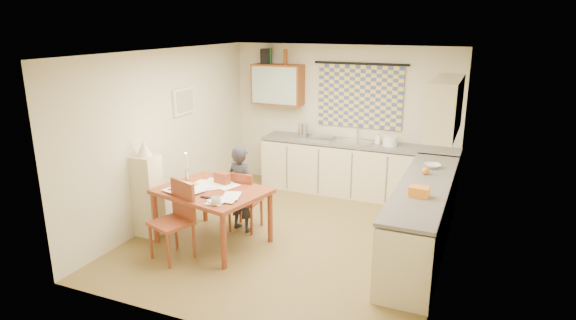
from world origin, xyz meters
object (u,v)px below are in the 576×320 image
at_px(dining_table, 213,216).
at_px(person, 241,189).
at_px(counter_right, 422,218).
at_px(shelf_stand, 148,196).
at_px(chair_far, 245,211).
at_px(counter_back, 356,169).
at_px(stove, 409,250).

height_order(dining_table, person, person).
bearing_deg(dining_table, counter_right, 30.66).
bearing_deg(shelf_stand, counter_right, 15.43).
bearing_deg(person, chair_far, -127.39).
relative_size(dining_table, shelf_stand, 1.35).
xyz_separation_m(counter_back, person, (-1.10, -2.05, 0.17)).
distance_m(chair_far, shelf_stand, 1.35).
relative_size(dining_table, person, 1.25).
distance_m(counter_right, chair_far, 2.43).
distance_m(counter_back, stove, 3.00).
height_order(counter_back, chair_far, counter_back).
distance_m(counter_back, counter_right, 2.17).
bearing_deg(chair_far, stove, 162.27).
distance_m(counter_back, shelf_stand, 3.48).
bearing_deg(counter_right, person, -172.23).
relative_size(counter_right, shelf_stand, 2.59).
xyz_separation_m(stove, chair_far, (-2.40, 0.67, -0.18)).
relative_size(chair_far, person, 0.71).
height_order(counter_right, stove, counter_right).
distance_m(counter_back, chair_far, 2.29).
bearing_deg(counter_back, counter_right, -52.03).
bearing_deg(stove, chair_far, 164.42).
bearing_deg(stove, shelf_stand, -179.94).
distance_m(counter_right, dining_table, 2.73).
relative_size(counter_right, stove, 3.27).
relative_size(counter_back, stove, 3.65).
bearing_deg(counter_back, stove, -63.54).
bearing_deg(person, shelf_stand, 44.39).
height_order(counter_back, shelf_stand, shelf_stand).
height_order(stove, chair_far, stove).
xyz_separation_m(counter_right, chair_far, (-2.40, -0.30, -0.18)).
height_order(counter_right, shelf_stand, shelf_stand).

